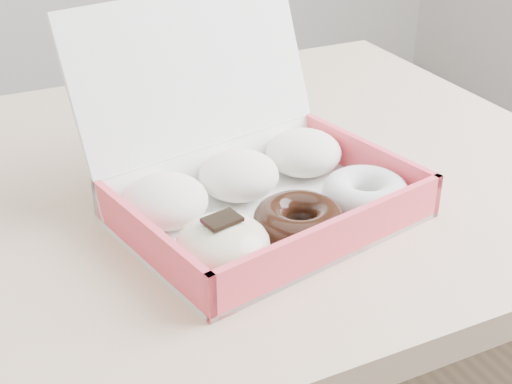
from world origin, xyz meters
name	(u,v)px	position (x,y,z in m)	size (l,w,h in m)	color
table	(145,237)	(0.00, 0.00, 0.67)	(1.20, 0.80, 0.75)	#CFAD88
donut_box	(255,185)	(0.10, -0.12, 0.79)	(0.38, 0.36, 0.23)	white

